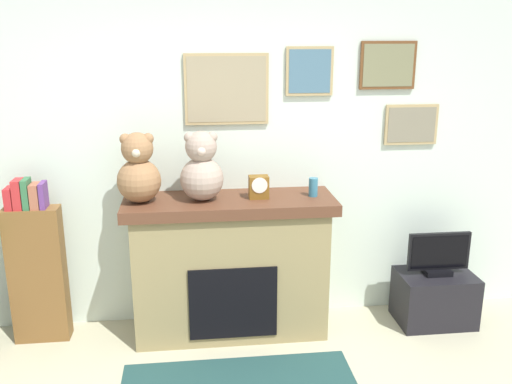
{
  "coord_description": "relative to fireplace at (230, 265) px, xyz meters",
  "views": [
    {
      "loc": [
        -0.18,
        -2.11,
        2.18
      ],
      "look_at": [
        0.27,
        1.7,
        1.08
      ],
      "focal_mm": 39.23,
      "sensor_mm": 36.0,
      "label": 1
    }
  ],
  "objects": [
    {
      "name": "teddy_bear_tan",
      "position": [
        -0.62,
        -0.02,
        0.74
      ],
      "size": [
        0.3,
        0.3,
        0.49
      ],
      "color": "#946B45",
      "rests_on": "fireplace"
    },
    {
      "name": "mantel_clock",
      "position": [
        0.21,
        -0.02,
        0.6
      ],
      "size": [
        0.14,
        0.1,
        0.16
      ],
      "color": "brown",
      "rests_on": "fireplace"
    },
    {
      "name": "candle_jar",
      "position": [
        0.6,
        -0.02,
        0.58
      ],
      "size": [
        0.06,
        0.06,
        0.13
      ],
      "primitive_type": "cylinder",
      "color": "teal",
      "rests_on": "fireplace"
    },
    {
      "name": "bookshelf",
      "position": [
        -1.38,
        0.05,
        0.03
      ],
      "size": [
        0.38,
        0.16,
        1.22
      ],
      "color": "brown",
      "rests_on": "ground_plane"
    },
    {
      "name": "fireplace",
      "position": [
        0.0,
        0.0,
        0.0
      ],
      "size": [
        1.5,
        0.55,
        1.04
      ],
      "color": "#8E7F52",
      "rests_on": "ground_plane"
    },
    {
      "name": "teddy_bear_grey",
      "position": [
        -0.19,
        -0.02,
        0.74
      ],
      "size": [
        0.3,
        0.3,
        0.49
      ],
      "color": "tan",
      "rests_on": "fireplace"
    },
    {
      "name": "television",
      "position": [
        1.58,
        -0.05,
        0.03
      ],
      "size": [
        0.48,
        0.14,
        0.33
      ],
      "color": "black",
      "rests_on": "tv_stand"
    },
    {
      "name": "back_wall",
      "position": [
        -0.07,
        0.31,
        0.78
      ],
      "size": [
        5.2,
        0.15,
        2.6
      ],
      "color": "silver",
      "rests_on": "ground_plane"
    },
    {
      "name": "tv_stand",
      "position": [
        1.58,
        -0.05,
        -0.33
      ],
      "size": [
        0.57,
        0.4,
        0.4
      ],
      "primitive_type": "cube",
      "color": "black",
      "rests_on": "ground_plane"
    }
  ]
}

